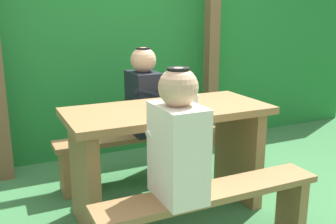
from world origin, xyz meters
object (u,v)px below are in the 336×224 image
Objects in this scene: drinking_glass at (193,102)px; bottle_left at (176,95)px; person_black_coat at (144,95)px; picnic_table at (168,142)px; bench_near at (211,208)px; bench_far at (139,147)px; person_white_shirt at (178,140)px.

drinking_glass is 0.43× the size of bottle_left.
picnic_table is at bearing -95.49° from person_black_coat.
person_black_coat is (0.06, 1.17, 0.45)m from bench_near.
drinking_glass is at bearing -27.79° from bottle_left.
bottle_left reaches higher than bench_far.
bench_far is 14.37× the size of drinking_glass.
person_black_coat is at bearing 76.78° from person_white_shirt.
person_white_shirt reaches higher than bench_near.
drinking_glass is (0.08, -0.69, 0.07)m from person_black_coat.
person_white_shirt is at bearing -103.22° from person_black_coat.
bench_near is at bearing -93.93° from bottle_left.
person_white_shirt reaches higher than bench_far.
bottle_left is at bearing -86.74° from bench_far.
bench_near is 1.95× the size of person_white_shirt.
picnic_table is 0.63m from bench_far.
bottle_left is at bearing -56.01° from picnic_table.
bench_near is 1.26m from person_black_coat.
person_white_shirt and person_black_coat have the same top height.
bench_far is at bearing 90.00° from picnic_table.
bench_near is 0.50m from person_white_shirt.
bench_far is 0.86m from bottle_left.
bench_near is 0.72m from drinking_glass.
picnic_table is 0.35m from drinking_glass.
bottle_left reaches higher than bench_near.
bench_near is 1.95× the size of person_black_coat.
person_white_shirt is at bearing -115.70° from bottle_left.
picnic_table is 1.95× the size of person_black_coat.
bench_near is at bearing -105.61° from drinking_glass.
bottle_left is at bearing 152.21° from drinking_glass.
picnic_table is 14.37× the size of drinking_glass.
person_white_shirt reaches higher than picnic_table.
picnic_table is 1.00× the size of bench_far.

